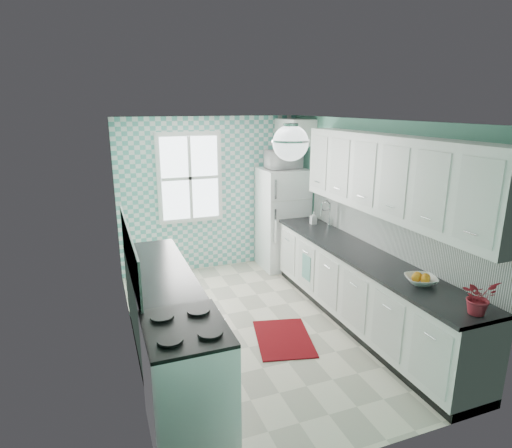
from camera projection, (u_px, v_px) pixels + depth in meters
name	position (u px, v px, depth m)	size (l,w,h in m)	color
floor	(259.00, 326.00, 5.36)	(3.00, 4.40, 0.02)	beige
ceiling	(260.00, 120.00, 4.69)	(3.00, 4.40, 0.02)	white
wall_back	(211.00, 194.00, 7.02)	(3.00, 0.02, 2.50)	#5FA68E
wall_front	(372.00, 311.00, 3.03)	(3.00, 0.02, 2.50)	#5FA68E
wall_left	(126.00, 244.00, 4.51)	(0.02, 4.40, 2.50)	#5FA68E
wall_right	(368.00, 218.00, 5.54)	(0.02, 4.40, 2.50)	#5FA68E
accent_wall	(211.00, 195.00, 7.00)	(3.00, 0.01, 2.50)	#5CB3A8
window	(190.00, 178.00, 6.77)	(1.04, 0.05, 1.44)	white
backsplash_right	(386.00, 231.00, 5.19)	(0.02, 3.60, 0.51)	white
backsplash_left	(130.00, 251.00, 4.46)	(0.02, 2.15, 0.51)	white
upper_cabinets_right	(391.00, 176.00, 4.76)	(0.33, 3.20, 0.90)	white
upper_cabinet_fridge	(294.00, 132.00, 6.85)	(0.40, 0.74, 0.40)	white
ceiling_light	(291.00, 143.00, 4.02)	(0.34, 0.34, 0.35)	silver
base_cabinets_right	(361.00, 291.00, 5.29)	(0.60, 3.60, 0.90)	white
countertop_right	(363.00, 255.00, 5.16)	(0.63, 3.60, 0.04)	black
base_cabinets_left	(162.00, 311.00, 4.76)	(0.60, 2.15, 0.90)	white
countertop_left	(160.00, 271.00, 4.64)	(0.63, 2.15, 0.04)	black
fridge	(283.00, 219.00, 7.13)	(0.73, 0.72, 1.67)	white
stove	(188.00, 380.00, 3.47)	(0.65, 0.81, 0.98)	white
sink	(318.00, 229.00, 6.19)	(0.51, 0.43, 0.53)	silver
rug	(284.00, 338.00, 5.05)	(0.62, 0.89, 0.01)	maroon
dish_towel	(306.00, 267.00, 5.96)	(0.02, 0.24, 0.35)	teal
fruit_bowl	(421.00, 280.00, 4.27)	(0.30, 0.30, 0.08)	white
potted_plant	(479.00, 297.00, 3.62)	(0.28, 0.24, 0.31)	maroon
soap_bottle	(313.00, 218.00, 6.40)	(0.09, 0.09, 0.19)	#9BACBC
microwave	(284.00, 160.00, 6.87)	(0.54, 0.36, 0.30)	white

